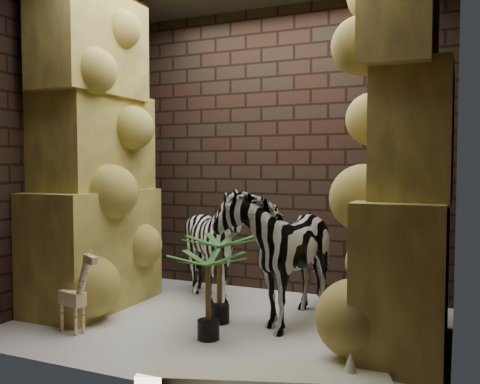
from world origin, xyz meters
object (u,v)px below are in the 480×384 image
at_px(zebra_right, 283,240).
at_px(palm_front, 219,279).
at_px(giraffe_toy, 72,289).
at_px(palm_back, 208,296).
at_px(surfboard, 263,373).
at_px(zebra_left, 213,251).

xyz_separation_m(zebra_right, palm_front, (-0.45, -0.34, -0.31)).
height_order(giraffe_toy, palm_back, giraffe_toy).
xyz_separation_m(palm_front, surfboard, (0.73, -0.88, -0.35)).
height_order(zebra_left, palm_front, zebra_left).
height_order(zebra_left, giraffe_toy, zebra_left).
height_order(palm_front, surfboard, palm_front).
distance_m(palm_front, surfboard, 1.19).
distance_m(zebra_left, palm_back, 1.08).
height_order(palm_front, palm_back, palm_front).
bearing_deg(palm_back, surfboard, -36.87).
bearing_deg(surfboard, palm_front, 111.26).
bearing_deg(giraffe_toy, zebra_left, 76.50).
bearing_deg(palm_back, zebra_left, 114.43).
distance_m(zebra_right, surfboard, 1.41).
bearing_deg(zebra_right, giraffe_toy, -138.26).
bearing_deg(zebra_right, palm_back, -109.49).
xyz_separation_m(giraffe_toy, palm_front, (0.97, 0.69, 0.03)).
xyz_separation_m(zebra_left, giraffe_toy, (-0.63, -1.27, -0.15)).
distance_m(zebra_right, zebra_left, 0.85).
bearing_deg(palm_front, giraffe_toy, -144.67).
distance_m(palm_front, palm_back, 0.42).
bearing_deg(zebra_right, zebra_left, 169.25).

